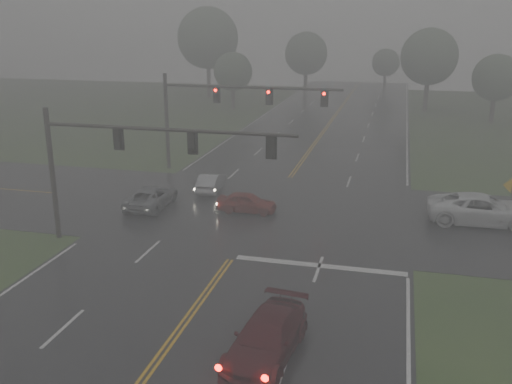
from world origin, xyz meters
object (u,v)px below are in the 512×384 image
(signal_gantry_near, at_px, (122,152))
(sedan_maroon, at_px, (266,356))
(sedan_red, at_px, (247,212))
(sedan_silver, at_px, (211,191))
(signal_gantry_far, at_px, (219,104))
(car_grey, at_px, (152,207))
(pickup_white, at_px, (481,224))

(signal_gantry_near, bearing_deg, sedan_maroon, -41.42)
(sedan_red, distance_m, sedan_silver, 5.26)
(sedan_red, bearing_deg, sedan_silver, 42.19)
(sedan_red, bearing_deg, signal_gantry_far, 25.44)
(car_grey, relative_size, signal_gantry_far, 0.34)
(sedan_maroon, height_order, signal_gantry_far, signal_gantry_far)
(sedan_red, height_order, signal_gantry_far, signal_gantry_far)
(car_grey, height_order, pickup_white, pickup_white)
(car_grey, distance_m, signal_gantry_near, 8.15)
(pickup_white, xyz_separation_m, signal_gantry_far, (-18.81, 7.79, 5.37))
(car_grey, relative_size, pickup_white, 0.77)
(signal_gantry_near, bearing_deg, sedan_silver, 83.32)
(sedan_silver, bearing_deg, signal_gantry_near, 78.47)
(sedan_silver, xyz_separation_m, signal_gantry_far, (-1.06, 5.40, 5.37))
(sedan_maroon, xyz_separation_m, sedan_silver, (-8.49, 19.11, 0.00))
(car_grey, bearing_deg, pickup_white, -175.02)
(pickup_white, xyz_separation_m, signal_gantry_near, (-18.98, -8.15, 5.13))
(sedan_maroon, xyz_separation_m, pickup_white, (9.26, 16.73, 0.00))
(pickup_white, distance_m, signal_gantry_far, 21.06)
(sedan_silver, height_order, car_grey, car_grey)
(sedan_red, relative_size, pickup_white, 0.60)
(sedan_maroon, distance_m, pickup_white, 19.12)
(pickup_white, distance_m, signal_gantry_near, 21.28)
(car_grey, height_order, signal_gantry_far, signal_gantry_far)
(sedan_maroon, bearing_deg, signal_gantry_near, 144.87)
(signal_gantry_near, bearing_deg, car_grey, 102.48)
(sedan_silver, relative_size, signal_gantry_far, 0.28)
(sedan_red, bearing_deg, pickup_white, -86.00)
(car_grey, xyz_separation_m, signal_gantry_near, (1.37, -6.18, 5.13))
(sedan_red, distance_m, car_grey, 6.27)
(signal_gantry_near, bearing_deg, pickup_white, 23.22)
(sedan_maroon, relative_size, signal_gantry_far, 0.36)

